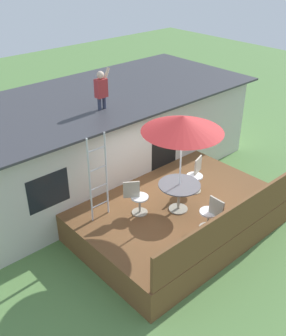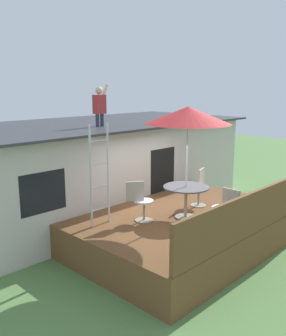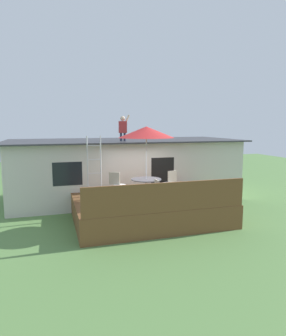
{
  "view_description": "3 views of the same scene",
  "coord_description": "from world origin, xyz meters",
  "px_view_note": "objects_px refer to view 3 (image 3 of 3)",
  "views": [
    {
      "loc": [
        -6.35,
        -5.82,
        6.73
      ],
      "look_at": [
        -0.35,
        0.88,
        1.59
      ],
      "focal_mm": 42.76,
      "sensor_mm": 36.0,
      "label": 1
    },
    {
      "loc": [
        -6.77,
        -5.32,
        3.77
      ],
      "look_at": [
        -0.5,
        0.79,
        1.87
      ],
      "focal_mm": 40.28,
      "sensor_mm": 36.0,
      "label": 2
    },
    {
      "loc": [
        -3.27,
        -10.02,
        3.4
      ],
      "look_at": [
        0.05,
        0.84,
        1.76
      ],
      "focal_mm": 32.28,
      "sensor_mm": 36.0,
      "label": 3
    }
  ],
  "objects_px": {
    "step_ladder": "(94,166)",
    "patio_chair_right": "(169,184)",
    "patio_table": "(146,183)",
    "patio_chair_left": "(118,185)",
    "person_figure": "(123,127)",
    "patio_umbrella": "(146,132)",
    "patio_chair_near": "(156,194)"
  },
  "relations": [
    {
      "from": "step_ladder",
      "to": "patio_chair_right",
      "type": "xyz_separation_m",
      "value": [
        2.63,
        -0.74,
        -0.64
      ]
    },
    {
      "from": "patio_chair_near",
      "to": "patio_chair_right",
      "type": "bearing_deg",
      "value": -34.91
    },
    {
      "from": "patio_chair_right",
      "to": "patio_chair_near",
      "type": "relative_size",
      "value": 1.0
    },
    {
      "from": "patio_chair_left",
      "to": "patio_chair_near",
      "type": "distance_m",
      "value": 1.85
    },
    {
      "from": "patio_umbrella",
      "to": "patio_chair_right",
      "type": "height_order",
      "value": "patio_umbrella"
    },
    {
      "from": "patio_chair_left",
      "to": "patio_chair_near",
      "type": "bearing_deg",
      "value": -28.93
    },
    {
      "from": "step_ladder",
      "to": "patio_chair_right",
      "type": "bearing_deg",
      "value": -15.63
    },
    {
      "from": "patio_chair_left",
      "to": "patio_chair_near",
      "type": "xyz_separation_m",
      "value": [
        0.85,
        -1.64,
        0.0
      ]
    },
    {
      "from": "step_ladder",
      "to": "patio_chair_left",
      "type": "distance_m",
      "value": 1.11
    },
    {
      "from": "patio_chair_left",
      "to": "patio_chair_right",
      "type": "bearing_deg",
      "value": 26.34
    },
    {
      "from": "patio_table",
      "to": "patio_chair_right",
      "type": "distance_m",
      "value": 1.07
    },
    {
      "from": "step_ladder",
      "to": "patio_chair_near",
      "type": "bearing_deg",
      "value": -53.1
    },
    {
      "from": "patio_table",
      "to": "person_figure",
      "type": "height_order",
      "value": "person_figure"
    },
    {
      "from": "patio_chair_left",
      "to": "patio_chair_near",
      "type": "relative_size",
      "value": 1.0
    },
    {
      "from": "patio_chair_right",
      "to": "patio_chair_near",
      "type": "xyz_separation_m",
      "value": [
        -1.03,
        -1.4,
        0.0
      ]
    },
    {
      "from": "patio_umbrella",
      "to": "step_ladder",
      "type": "height_order",
      "value": "patio_umbrella"
    },
    {
      "from": "patio_chair_left",
      "to": "patio_chair_near",
      "type": "height_order",
      "value": "same"
    },
    {
      "from": "patio_umbrella",
      "to": "step_ladder",
      "type": "distance_m",
      "value": 2.32
    },
    {
      "from": "patio_chair_left",
      "to": "patio_chair_right",
      "type": "distance_m",
      "value": 1.9
    },
    {
      "from": "patio_table",
      "to": "patio_chair_left",
      "type": "bearing_deg",
      "value": 146.31
    },
    {
      "from": "patio_table",
      "to": "patio_chair_near",
      "type": "height_order",
      "value": "patio_chair_near"
    },
    {
      "from": "person_figure",
      "to": "patio_chair_left",
      "type": "xyz_separation_m",
      "value": [
        -0.74,
        -2.26,
        -2.06
      ]
    },
    {
      "from": "person_figure",
      "to": "step_ladder",
      "type": "bearing_deg",
      "value": -130.18
    },
    {
      "from": "step_ladder",
      "to": "patio_chair_right",
      "type": "distance_m",
      "value": 2.81
    },
    {
      "from": "patio_table",
      "to": "patio_chair_left",
      "type": "relative_size",
      "value": 1.13
    },
    {
      "from": "step_ladder",
      "to": "person_figure",
      "type": "distance_m",
      "value": 2.71
    },
    {
      "from": "patio_chair_right",
      "to": "patio_chair_near",
      "type": "bearing_deg",
      "value": 34.71
    },
    {
      "from": "step_ladder",
      "to": "patio_umbrella",
      "type": "bearing_deg",
      "value": -33.51
    },
    {
      "from": "step_ladder",
      "to": "person_figure",
      "type": "relative_size",
      "value": 1.98
    },
    {
      "from": "person_figure",
      "to": "patio_chair_left",
      "type": "distance_m",
      "value": 3.15
    },
    {
      "from": "patio_umbrella",
      "to": "patio_chair_left",
      "type": "relative_size",
      "value": 2.76
    },
    {
      "from": "patio_table",
      "to": "patio_chair_left",
      "type": "distance_m",
      "value": 1.06
    }
  ]
}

